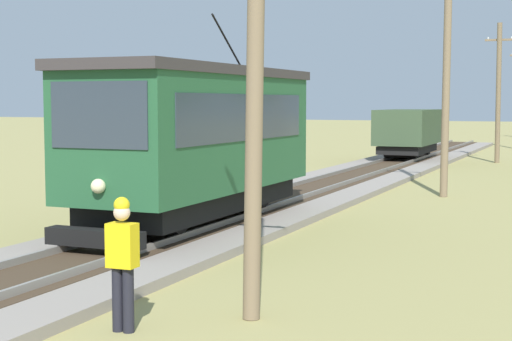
# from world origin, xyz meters

# --- Properties ---
(red_tram) EXTENTS (2.60, 8.54, 4.79)m
(red_tram) POSITION_xyz_m (0.00, 19.03, 2.19)
(red_tram) COLOR #235633
(red_tram) RESTS_ON rail_right
(freight_car) EXTENTS (2.40, 5.20, 2.31)m
(freight_car) POSITION_xyz_m (0.00, 41.87, 1.56)
(freight_car) COLOR #384C33
(freight_car) RESTS_ON rail_right
(utility_pole_near_tram) EXTENTS (1.40, 0.56, 8.13)m
(utility_pole_near_tram) POSITION_xyz_m (4.13, 12.74, 4.16)
(utility_pole_near_tram) COLOR #7A664C
(utility_pole_near_tram) RESTS_ON ground
(utility_pole_mid) EXTENTS (1.40, 0.43, 8.01)m
(utility_pole_mid) POSITION_xyz_m (4.13, 28.14, 4.10)
(utility_pole_mid) COLOR #7A664C
(utility_pole_mid) RESTS_ON ground
(utility_pole_far) EXTENTS (1.40, 0.56, 6.85)m
(utility_pole_far) POSITION_xyz_m (4.13, 43.19, 3.52)
(utility_pole_far) COLOR #7A664C
(utility_pole_far) RESTS_ON ground
(track_worker) EXTENTS (0.39, 0.25, 1.78)m
(track_worker) POSITION_xyz_m (2.83, 11.36, 0.98)
(track_worker) COLOR black
(track_worker) RESTS_ON ground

